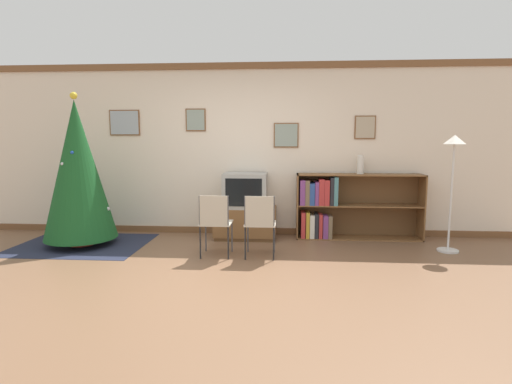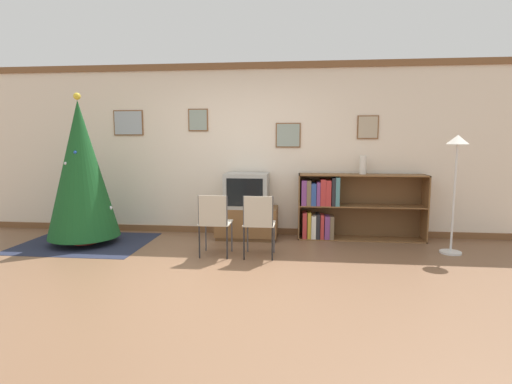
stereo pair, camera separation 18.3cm
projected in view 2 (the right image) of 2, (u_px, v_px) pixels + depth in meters
name	position (u px, v px, depth m)	size (l,w,h in m)	color
ground_plane	(218.00, 277.00, 4.44)	(24.00, 24.00, 0.00)	brown
wall_back	(244.00, 150.00, 6.38)	(8.68, 0.11, 2.70)	silver
area_rug	(85.00, 243.00, 5.88)	(1.83, 1.43, 0.01)	#23283D
christmas_tree	(81.00, 170.00, 5.74)	(1.01, 1.01, 2.16)	maroon
tv_console	(247.00, 222.00, 6.18)	(0.94, 0.54, 0.48)	brown
television	(247.00, 190.00, 6.11)	(0.66, 0.53, 0.53)	#9E9E99
folding_chair_left	(214.00, 221.00, 5.15)	(0.40, 0.40, 0.82)	#BCB29E
folding_chair_right	(259.00, 222.00, 5.09)	(0.40, 0.40, 0.82)	#BCB29E
bookshelf	(338.00, 207.00, 6.10)	(1.90, 0.36, 1.00)	brown
vase	(363.00, 165.00, 6.03)	(0.10, 0.10, 0.28)	silver
standing_lamp	(456.00, 163.00, 5.21)	(0.28, 0.28, 1.58)	silver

